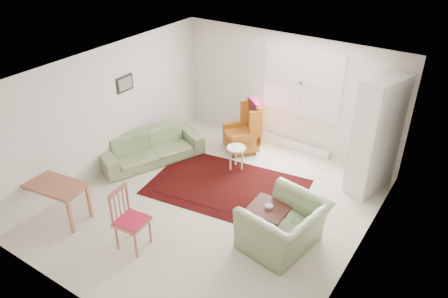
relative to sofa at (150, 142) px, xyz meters
The scene contains 10 objects.
room 2.24m from the sofa, 10.22° to the right, with size 5.04×5.54×2.51m.
rug 1.93m from the sofa, ahead, with size 2.90×1.87×0.03m, color black, non-canonical shape.
sofa is the anchor object (origin of this frame).
armchair 3.59m from the sofa, 13.25° to the right, with size 1.22×1.06×0.95m, color #74885A.
wingback_chair 1.95m from the sofa, 45.08° to the left, with size 0.67×0.71×1.16m, color #B4651B, non-canonical shape.
coffee_table 3.22m from the sofa, 11.81° to the right, with size 0.62×0.62×0.50m, color #481E16, non-canonical shape.
stool 1.82m from the sofa, 22.71° to the left, with size 0.38×0.38×0.51m, color white, non-canonical shape.
cabinet 4.44m from the sofa, 19.96° to the left, with size 0.47×0.89×2.24m, color white, non-canonical shape.
desk 2.31m from the sofa, 91.55° to the right, with size 1.10×0.55×0.69m, color #A75F43, non-canonical shape.
desk_chair 2.63m from the sofa, 54.07° to the right, with size 0.45×0.45×1.04m, color #A75F43, non-canonical shape.
Camera 1 is at (3.62, -5.15, 4.84)m, focal length 35.00 mm.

